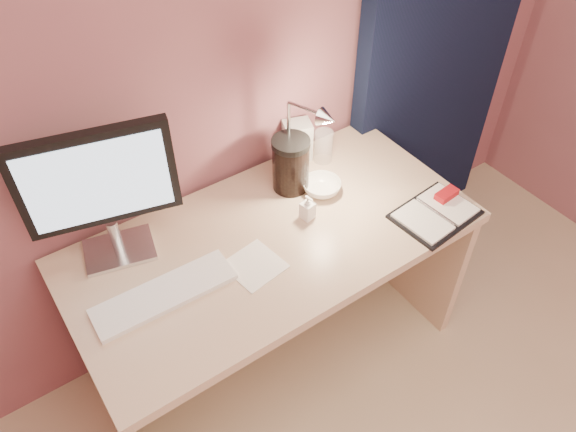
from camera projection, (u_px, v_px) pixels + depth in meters
room at (429, 17)px, 2.20m from camera, size 3.50×3.50×3.50m
desk at (263, 266)px, 2.11m from camera, size 1.40×0.70×0.73m
monitor at (100, 186)px, 1.65m from camera, size 0.45×0.21×0.49m
keyboard at (165, 294)px, 1.72m from camera, size 0.45×0.14×0.02m
planner at (436, 212)px, 1.98m from camera, size 0.30×0.24×0.04m
paper_a at (255, 265)px, 1.81m from camera, size 0.19×0.19×0.00m
coffee_cup at (295, 167)px, 2.06m from camera, size 0.10×0.10×0.16m
clear_cup at (323, 146)px, 2.16m from camera, size 0.07×0.07×0.13m
bowl at (322, 187)px, 2.06m from camera, size 0.16×0.16×0.04m
lotion_bottle at (308, 207)px, 1.94m from camera, size 0.05×0.05×0.10m
dark_jar at (291, 166)px, 2.03m from camera, size 0.13×0.13×0.19m
product_box at (297, 140)px, 2.17m from camera, size 0.13×0.11×0.16m
desk_lamp at (295, 145)px, 1.90m from camera, size 0.14×0.22×0.36m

